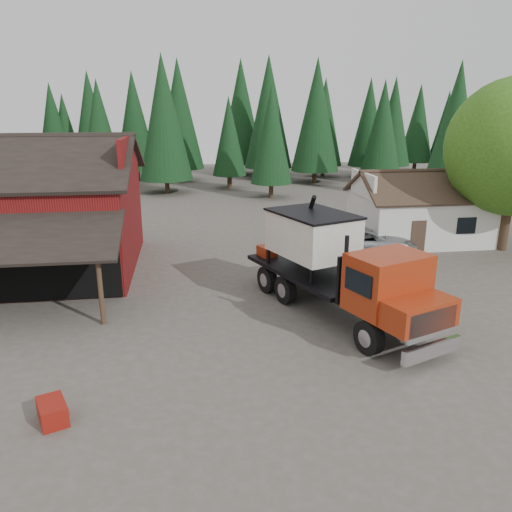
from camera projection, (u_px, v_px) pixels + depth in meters
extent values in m
plane|color=#4E473D|center=(247.00, 338.00, 18.98)|extent=(120.00, 120.00, 0.00)
cube|color=maroon|center=(17.00, 224.00, 26.29)|extent=(12.00, 10.00, 5.00)
cube|color=black|center=(23.00, 153.00, 27.65)|extent=(12.80, 5.53, 2.35)
cube|color=maroon|center=(128.00, 155.00, 26.07)|extent=(0.25, 7.00, 2.00)
cylinder|color=#382619|center=(101.00, 291.00, 19.83)|extent=(0.20, 0.20, 2.80)
cube|color=silver|center=(420.00, 217.00, 32.59)|extent=(8.00, 6.00, 3.00)
cube|color=#38281E|center=(434.00, 187.00, 30.52)|extent=(8.60, 3.42, 1.80)
cube|color=#38281E|center=(413.00, 180.00, 33.36)|extent=(8.60, 3.42, 1.80)
cube|color=silver|center=(363.00, 184.00, 31.41)|extent=(0.20, 4.20, 1.50)
cube|color=silver|center=(481.00, 182.00, 32.47)|extent=(0.20, 4.20, 1.50)
cube|color=#38281E|center=(418.00, 237.00, 29.67)|extent=(0.90, 0.06, 2.00)
cube|color=black|center=(466.00, 226.00, 29.89)|extent=(1.20, 0.06, 1.00)
cylinder|color=#382619|center=(505.00, 224.00, 30.24)|extent=(0.60, 0.60, 3.20)
sphere|color=#2C5D15|center=(486.00, 167.00, 29.86)|extent=(4.40, 4.40, 4.40)
cylinder|color=#382619|center=(271.00, 189.00, 47.99)|extent=(0.44, 0.44, 1.60)
cone|color=black|center=(272.00, 135.00, 46.52)|extent=(3.96, 3.96, 9.00)
cylinder|color=#382619|center=(448.00, 192.00, 46.31)|extent=(0.44, 0.44, 1.60)
cone|color=black|center=(456.00, 125.00, 44.55)|extent=(4.84, 4.84, 11.00)
cylinder|color=#382619|center=(167.00, 185.00, 50.47)|extent=(0.44, 0.44, 1.60)
cone|color=black|center=(164.00, 118.00, 48.57)|extent=(5.28, 5.28, 12.00)
cylinder|color=black|center=(369.00, 337.00, 17.61)|extent=(0.83, 1.31, 1.25)
cylinder|color=black|center=(418.00, 324.00, 18.74)|extent=(0.83, 1.31, 1.25)
cylinder|color=black|center=(286.00, 290.00, 22.18)|extent=(0.83, 1.31, 1.25)
cylinder|color=black|center=(329.00, 281.00, 23.31)|extent=(0.83, 1.31, 1.25)
cylinder|color=black|center=(267.00, 279.00, 23.52)|extent=(0.83, 1.31, 1.25)
cylinder|color=black|center=(309.00, 272.00, 24.64)|extent=(0.83, 1.31, 1.25)
cube|color=black|center=(333.00, 288.00, 21.09)|extent=(4.75, 9.59, 0.46)
cube|color=silver|center=(432.00, 350.00, 16.70)|extent=(2.52, 1.15, 0.51)
cube|color=silver|center=(432.00, 324.00, 16.53)|extent=(2.06, 0.90, 1.03)
cube|color=#972B10|center=(417.00, 312.00, 17.05)|extent=(2.93, 2.32, 0.97)
cube|color=#972B10|center=(388.00, 282.00, 18.11)|extent=(3.25, 2.80, 2.11)
cube|color=black|center=(407.00, 281.00, 17.25)|extent=(2.26, 0.96, 1.03)
cylinder|color=black|center=(346.00, 263.00, 18.25)|extent=(0.21, 0.21, 2.05)
cube|color=black|center=(366.00, 275.00, 19.08)|extent=(2.65, 1.15, 1.82)
cube|color=black|center=(311.00, 271.00, 22.33)|extent=(5.12, 7.22, 0.18)
cube|color=silver|center=(312.00, 234.00, 21.85)|extent=(3.81, 4.46, 1.82)
cone|color=silver|center=(311.00, 259.00, 22.18)|extent=(3.25, 3.25, 0.80)
cube|color=black|center=(313.00, 213.00, 21.58)|extent=(3.96, 4.61, 0.09)
cylinder|color=black|center=(304.00, 228.00, 23.53)|extent=(0.49, 2.53, 3.48)
cube|color=#972B10|center=(267.00, 251.00, 24.21)|extent=(0.97, 1.10, 0.51)
cylinder|color=silver|center=(396.00, 304.00, 19.74)|extent=(1.01, 1.29, 0.64)
imported|color=#A5A8AD|center=(365.00, 242.00, 29.30)|extent=(6.17, 3.15, 1.67)
cube|color=maroon|center=(52.00, 412.00, 13.89)|extent=(1.08, 1.29, 0.60)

